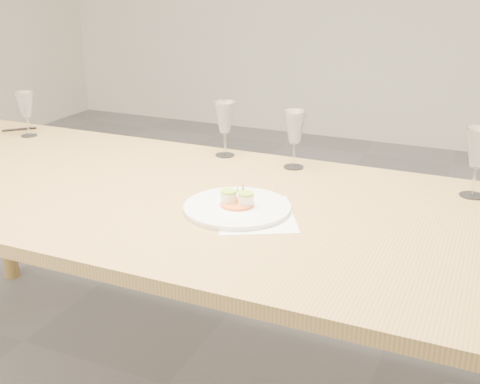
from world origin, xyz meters
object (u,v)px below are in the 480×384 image
at_px(dining_table, 158,210).
at_px(ballpoint_pen, 19,129).
at_px(wine_glass_1, 225,118).
at_px(dinner_plate, 237,207).
at_px(wine_glass_2, 295,128).
at_px(wine_glass_3, 478,149).
at_px(recipe_sheet, 255,214).
at_px(wine_glass_0, 25,105).

height_order(dining_table, ballpoint_pen, ballpoint_pen).
bearing_deg(dining_table, wine_glass_1, 84.52).
bearing_deg(dinner_plate, ballpoint_pen, 160.09).
distance_m(dinner_plate, ballpoint_pen, 1.30).
xyz_separation_m(dining_table, ballpoint_pen, (-0.92, 0.39, 0.07)).
relative_size(ballpoint_pen, wine_glass_2, 0.54).
xyz_separation_m(wine_glass_1, wine_glass_2, (0.28, -0.03, -0.00)).
bearing_deg(wine_glass_3, dining_table, -159.27).
bearing_deg(wine_glass_2, recipe_sheet, -84.89).
relative_size(wine_glass_1, wine_glass_2, 1.01).
bearing_deg(ballpoint_pen, dining_table, -69.20).
relative_size(recipe_sheet, wine_glass_1, 1.68).
distance_m(dinner_plate, wine_glass_0, 1.19).
distance_m(dinner_plate, wine_glass_1, 0.55).
xyz_separation_m(wine_glass_0, wine_glass_3, (1.73, 0.01, 0.02)).
xyz_separation_m(dining_table, wine_glass_3, (0.91, 0.34, 0.22)).
height_order(dinner_plate, ballpoint_pen, dinner_plate).
xyz_separation_m(wine_glass_0, wine_glass_1, (0.86, 0.08, 0.01)).
bearing_deg(wine_glass_0, wine_glass_1, 5.38).
xyz_separation_m(recipe_sheet, wine_glass_1, (-0.32, 0.48, 0.14)).
bearing_deg(wine_glass_0, recipe_sheet, -18.55).
distance_m(ballpoint_pen, wine_glass_2, 1.25).
bearing_deg(dinner_plate, dining_table, 170.09).
distance_m(dinner_plate, wine_glass_2, 0.46).
distance_m(ballpoint_pen, wine_glass_1, 0.97).
distance_m(dining_table, recipe_sheet, 0.37).
height_order(wine_glass_0, wine_glass_2, wine_glass_2).
bearing_deg(ballpoint_pen, wine_glass_2, -46.47).
bearing_deg(dining_table, recipe_sheet, -9.48).
xyz_separation_m(dining_table, dinner_plate, (0.30, -0.05, 0.08)).
height_order(dining_table, dinner_plate, dinner_plate).
xyz_separation_m(dinner_plate, recipe_sheet, (0.06, -0.01, -0.01)).
distance_m(wine_glass_0, wine_glass_1, 0.86).
relative_size(dinner_plate, wine_glass_1, 1.53).
relative_size(dining_table, dinner_plate, 7.75).
bearing_deg(ballpoint_pen, dinner_plate, -66.17).
distance_m(recipe_sheet, wine_glass_0, 1.25).
relative_size(wine_glass_0, wine_glass_3, 0.86).
bearing_deg(wine_glass_1, wine_glass_3, -4.71).
relative_size(dining_table, wine_glass_1, 11.85).
bearing_deg(wine_glass_2, wine_glass_0, -177.46).
relative_size(recipe_sheet, wine_glass_0, 1.84).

